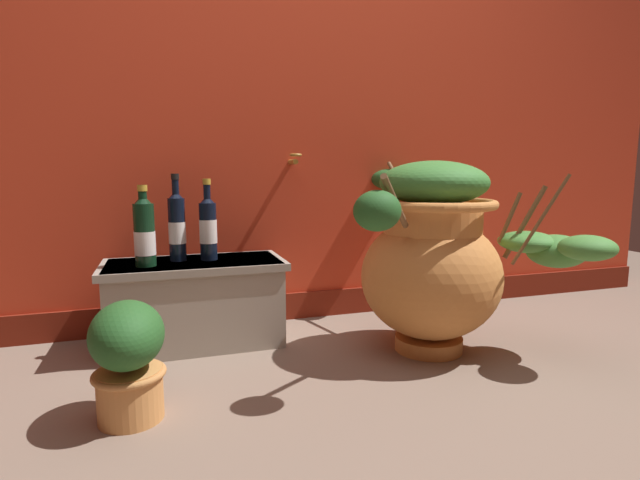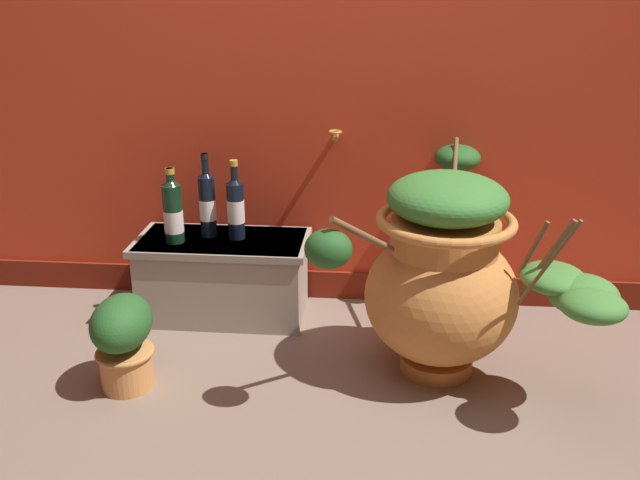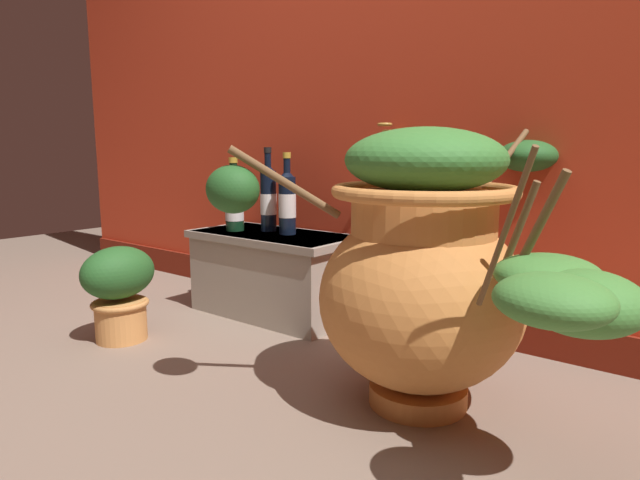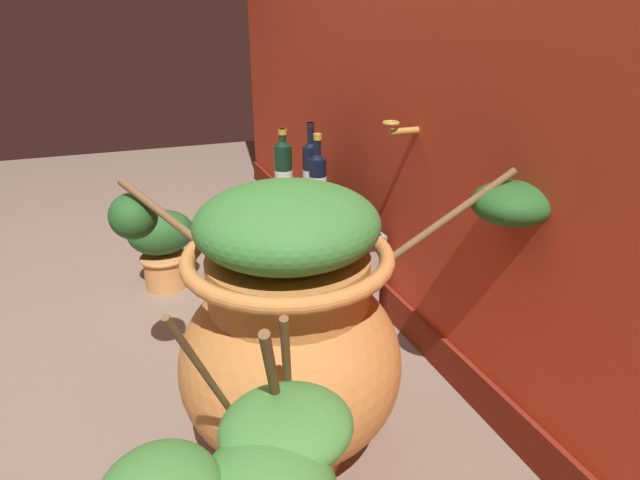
% 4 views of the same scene
% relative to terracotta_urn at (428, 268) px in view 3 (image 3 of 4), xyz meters
% --- Properties ---
extents(ground_plane, '(7.00, 7.00, 0.00)m').
position_rel_terracotta_urn_xyz_m(ground_plane, '(-0.45, -0.51, -0.39)').
color(ground_plane, '#7A6656').
extents(terracotta_urn, '(1.02, 1.09, 0.77)m').
position_rel_terracotta_urn_xyz_m(terracotta_urn, '(0.00, 0.00, 0.00)').
color(terracotta_urn, '#CC7F3D').
rests_on(terracotta_urn, ground_plane).
extents(stone_ledge, '(0.73, 0.36, 0.35)m').
position_rel_terracotta_urn_xyz_m(stone_ledge, '(-0.92, 0.38, -0.20)').
color(stone_ledge, '#9E9384').
rests_on(stone_ledge, ground_plane).
extents(wine_bottle_left, '(0.07, 0.07, 0.34)m').
position_rel_terracotta_urn_xyz_m(wine_bottle_left, '(-0.85, 0.40, 0.10)').
color(wine_bottle_left, black).
rests_on(wine_bottle_left, stone_ledge).
extents(wine_bottle_middle, '(0.07, 0.07, 0.36)m').
position_rel_terracotta_urn_xyz_m(wine_bottle_middle, '(-0.98, 0.41, 0.11)').
color(wine_bottle_middle, black).
rests_on(wine_bottle_middle, stone_ledge).
extents(wine_bottle_right, '(0.08, 0.08, 0.32)m').
position_rel_terracotta_urn_xyz_m(wine_bottle_right, '(-1.10, 0.33, 0.10)').
color(wine_bottle_right, black).
rests_on(wine_bottle_right, stone_ledge).
extents(potted_shrub, '(0.21, 0.28, 0.35)m').
position_rel_terracotta_urn_xyz_m(potted_shrub, '(-1.14, -0.21, -0.20)').
color(potted_shrub, '#D68E4C').
rests_on(potted_shrub, ground_plane).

